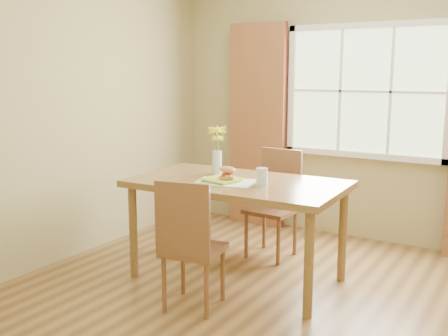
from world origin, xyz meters
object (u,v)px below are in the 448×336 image
Objects in this scene: croissant_sandwich at (227,173)px; water_glass at (262,177)px; chair_near at (189,240)px; flower_vase at (217,145)px; dining_table at (237,191)px; chair_far at (276,198)px.

croissant_sandwich is 0.29m from water_glass.
flower_vase is at bearing 98.01° from chair_near.
chair_near is 7.08× the size of water_glass.
chair_near is at bearing -72.50° from croissant_sandwich.
chair_near is (0.02, -0.70, -0.21)m from dining_table.
chair_near is 5.68× the size of croissant_sandwich.
chair_far reaches higher than chair_near.
croissant_sandwich is (-0.03, -0.11, 0.16)m from dining_table.
dining_table is 0.73m from chair_near.
chair_near reaches higher than croissant_sandwich.
croissant_sandwich is at bearing -90.52° from chair_far.
flower_vase is at bearing 149.95° from dining_table.
croissant_sandwich is (-0.05, 0.60, 0.37)m from chair_near.
flower_vase is (-0.31, 0.85, 0.55)m from chair_near.
water_glass is 0.61m from flower_vase.
dining_table is 0.47m from flower_vase.
water_glass is 0.33× the size of flower_vase.
croissant_sandwich is 0.40m from flower_vase.
chair_near is 1.41m from chair_far.
chair_far is at bearing 78.80° from chair_near.
croissant_sandwich is 1.25× the size of water_glass.
chair_far is 0.88m from water_glass.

